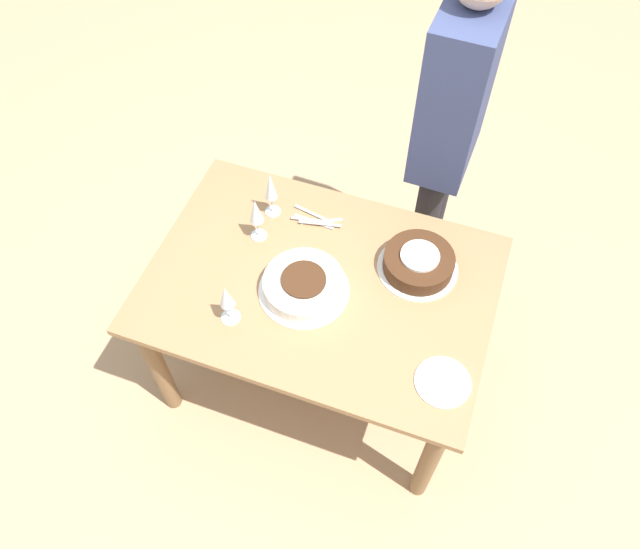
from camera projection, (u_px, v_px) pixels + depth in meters
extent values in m
plane|color=tan|center=(320.00, 369.00, 2.93)|extent=(12.00, 12.00, 0.00)
cube|color=#9E754C|center=(320.00, 284.00, 2.34)|extent=(1.29, 0.90, 0.03)
cylinder|color=brown|center=(471.00, 300.00, 2.73)|extent=(0.07, 0.07, 0.70)
cylinder|color=brown|center=(234.00, 231.00, 2.95)|extent=(0.07, 0.07, 0.70)
cylinder|color=brown|center=(429.00, 460.00, 2.33)|extent=(0.07, 0.07, 0.70)
cylinder|color=brown|center=(158.00, 367.00, 2.55)|extent=(0.07, 0.07, 0.70)
cylinder|color=white|center=(304.00, 290.00, 2.30)|extent=(0.34, 0.34, 0.01)
cylinder|color=white|center=(304.00, 285.00, 2.28)|extent=(0.30, 0.30, 0.06)
cylinder|color=#422614|center=(304.00, 279.00, 2.25)|extent=(0.16, 0.16, 0.01)
cylinder|color=white|center=(417.00, 268.00, 2.36)|extent=(0.31, 0.31, 0.01)
cylinder|color=#422614|center=(419.00, 262.00, 2.33)|extent=(0.27, 0.27, 0.07)
cylinder|color=white|center=(420.00, 256.00, 2.30)|extent=(0.15, 0.15, 0.01)
cylinder|color=silver|center=(231.00, 317.00, 2.24)|extent=(0.07, 0.07, 0.00)
cylinder|color=silver|center=(229.00, 311.00, 2.20)|extent=(0.01, 0.01, 0.09)
cone|color=silver|center=(226.00, 296.00, 2.12)|extent=(0.05, 0.05, 0.10)
cylinder|color=silver|center=(273.00, 211.00, 2.52)|extent=(0.06, 0.06, 0.00)
cylinder|color=silver|center=(272.00, 204.00, 2.48)|extent=(0.01, 0.01, 0.09)
cone|color=silver|center=(270.00, 186.00, 2.40)|extent=(0.05, 0.05, 0.13)
cylinder|color=silver|center=(259.00, 235.00, 2.45)|extent=(0.06, 0.06, 0.00)
cylinder|color=silver|center=(258.00, 228.00, 2.41)|extent=(0.01, 0.01, 0.09)
cone|color=silver|center=(256.00, 211.00, 2.33)|extent=(0.05, 0.05, 0.11)
cylinder|color=silver|center=(443.00, 382.00, 2.09)|extent=(0.19, 0.19, 0.01)
cube|color=silver|center=(322.00, 221.00, 2.49)|extent=(0.16, 0.09, 0.00)
cube|color=silver|center=(314.00, 222.00, 2.49)|extent=(0.17, 0.03, 0.00)
cube|color=silver|center=(313.00, 214.00, 2.51)|extent=(0.17, 0.04, 0.00)
cube|color=silver|center=(312.00, 220.00, 2.49)|extent=(0.17, 0.04, 0.00)
cube|color=silver|center=(320.00, 224.00, 2.47)|extent=(0.17, 0.05, 0.00)
cylinder|color=#232328|center=(435.00, 202.00, 2.98)|extent=(0.11, 0.11, 0.81)
cylinder|color=#232328|center=(422.00, 236.00, 2.87)|extent=(0.11, 0.11, 0.81)
cube|color=#38426B|center=(458.00, 90.00, 2.31)|extent=(0.23, 0.41, 0.68)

